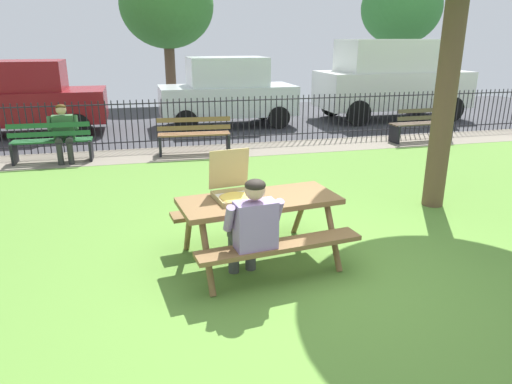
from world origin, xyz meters
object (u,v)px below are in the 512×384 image
at_px(picnic_table_foreground, 259,212).
at_px(parked_car_far_left, 17,97).
at_px(park_bench_left, 52,143).
at_px(parked_car_left, 227,91).
at_px(park_bench_right, 422,125).
at_px(adult_at_table, 252,227).
at_px(pizza_box_open, 234,189).
at_px(parked_car_center, 393,78).
at_px(person_on_park_bench, 63,130).
at_px(far_tree_midleft, 167,6).
at_px(park_bench_center, 194,136).
at_px(far_tree_center, 401,8).

bearing_deg(picnic_table_foreground, parked_car_far_left, 116.44).
xyz_separation_m(park_bench_left, parked_car_left, (4.36, 3.31, 0.59)).
relative_size(park_bench_right, parked_car_left, 0.41).
bearing_deg(adult_at_table, pizza_box_open, 94.93).
bearing_deg(parked_car_center, person_on_park_bench, -160.75).
bearing_deg(park_bench_right, picnic_table_foreground, -135.71).
xyz_separation_m(park_bench_left, park_bench_right, (8.72, 0.00, 0.00)).
bearing_deg(pizza_box_open, parked_car_far_left, 115.31).
height_order(adult_at_table, parked_car_left, parked_car_left).
bearing_deg(parked_car_far_left, parked_car_center, 0.00).
relative_size(park_bench_left, parked_car_far_left, 0.36).
xyz_separation_m(park_bench_right, parked_car_left, (-4.36, 3.31, 0.59)).
bearing_deg(pizza_box_open, adult_at_table, -85.07).
relative_size(person_on_park_bench, far_tree_midleft, 0.22).
bearing_deg(parked_car_far_left, pizza_box_open, -64.69).
height_order(park_bench_right, parked_car_center, parked_car_center).
bearing_deg(parked_car_left, park_bench_left, -142.76).
xyz_separation_m(park_bench_right, far_tree_midleft, (-5.56, 9.50, 3.28)).
bearing_deg(adult_at_table, park_bench_right, 45.89).
bearing_deg(park_bench_left, parked_car_far_left, 111.29).
distance_m(park_bench_left, person_on_park_bench, 0.35).
height_order(adult_at_table, person_on_park_bench, same).
relative_size(parked_car_far_left, far_tree_midleft, 0.82).
height_order(park_bench_center, far_tree_midleft, far_tree_midleft).
relative_size(picnic_table_foreground, person_on_park_bench, 1.66).
bearing_deg(parked_car_left, adult_at_table, -99.00).
relative_size(park_bench_right, far_tree_midleft, 0.30).
distance_m(picnic_table_foreground, far_tree_midleft, 15.31).
relative_size(park_bench_left, far_tree_center, 0.30).
xyz_separation_m(person_on_park_bench, parked_car_far_left, (-1.54, 3.29, 0.35)).
relative_size(pizza_box_open, parked_car_left, 0.15).
xyz_separation_m(park_bench_left, person_on_park_bench, (0.25, 0.02, 0.24)).
xyz_separation_m(pizza_box_open, far_tree_center, (10.51, 14.89, 2.87)).
bearing_deg(picnic_table_foreground, park_bench_center, 91.13).
xyz_separation_m(park_bench_center, person_on_park_bench, (-2.73, 0.02, 0.24)).
bearing_deg(far_tree_midleft, park_bench_center, -91.06).
height_order(park_bench_left, park_bench_center, same).
distance_m(picnic_table_foreground, park_bench_right, 7.87).
xyz_separation_m(pizza_box_open, park_bench_center, (0.16, 5.39, -0.45)).
bearing_deg(parked_car_left, far_tree_midleft, 100.98).
xyz_separation_m(person_on_park_bench, parked_car_left, (4.10, 3.29, 0.35)).
xyz_separation_m(park_bench_left, parked_car_far_left, (-1.29, 3.31, 0.59)).
bearing_deg(parked_car_center, parked_car_far_left, -180.00).
distance_m(picnic_table_foreground, far_tree_center, 18.43).
bearing_deg(pizza_box_open, parked_car_center, 51.73).
height_order(parked_car_far_left, far_tree_midleft, far_tree_midleft).
distance_m(park_bench_left, far_tree_midleft, 10.54).
bearing_deg(parked_car_left, pizza_box_open, -100.01).
xyz_separation_m(park_bench_center, parked_car_left, (1.38, 3.31, 0.59)).
distance_m(park_bench_left, far_tree_center, 16.71).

